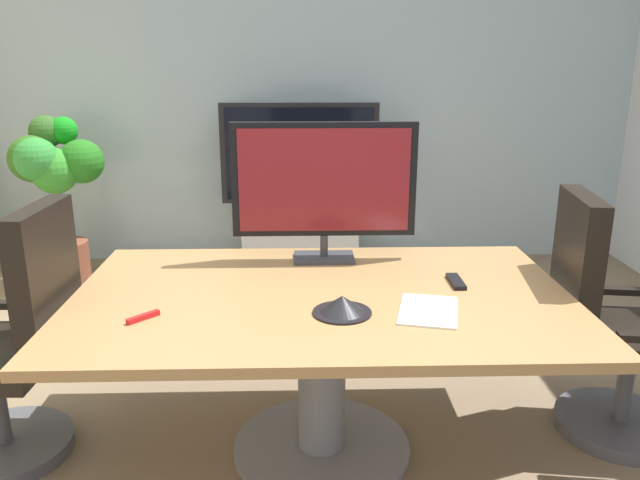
{
  "coord_description": "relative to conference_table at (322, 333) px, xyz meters",
  "views": [
    {
      "loc": [
        -0.04,
        -2.26,
        1.64
      ],
      "look_at": [
        0.04,
        0.33,
        0.88
      ],
      "focal_mm": 35.02,
      "sensor_mm": 36.0,
      "label": 1
    }
  ],
  "objects": [
    {
      "name": "tv_monitor",
      "position": [
        0.02,
        0.45,
        0.53
      ],
      "size": [
        0.84,
        0.18,
        0.64
      ],
      "color": "#333338",
      "rests_on": "conference_table"
    },
    {
      "name": "remote_control",
      "position": [
        0.57,
        0.1,
        0.18
      ],
      "size": [
        0.05,
        0.17,
        0.02
      ],
      "primitive_type": "cube",
      "rotation": [
        0.0,
        0.0,
        0.0
      ],
      "color": "black",
      "rests_on": "conference_table"
    },
    {
      "name": "wall_display_unit",
      "position": [
        -0.09,
        2.42,
        -0.11
      ],
      "size": [
        1.2,
        0.36,
        1.31
      ],
      "color": "#B7BABC",
      "rests_on": "ground"
    },
    {
      "name": "conference_table",
      "position": [
        0.0,
        0.0,
        0.0
      ],
      "size": [
        1.99,
        1.24,
        0.73
      ],
      "color": "olive",
      "rests_on": "ground"
    },
    {
      "name": "paper_notepad",
      "position": [
        0.39,
        -0.2,
        0.18
      ],
      "size": [
        0.27,
        0.34,
        0.01
      ],
      "primitive_type": "cube",
      "rotation": [
        0.0,
        0.0,
        -0.24
      ],
      "color": "white",
      "rests_on": "conference_table"
    },
    {
      "name": "potted_plant",
      "position": [
        -1.87,
        2.16,
        0.24
      ],
      "size": [
        0.67,
        0.53,
        1.23
      ],
      "color": "brown",
      "rests_on": "ground"
    },
    {
      "name": "wall_back_glass_partition",
      "position": [
        -0.04,
        2.78,
        0.84
      ],
      "size": [
        5.33,
        0.1,
        2.78
      ],
      "primitive_type": "cube",
      "color": "#9EB2B7",
      "rests_on": "ground"
    },
    {
      "name": "office_chair_right",
      "position": [
        1.26,
        0.12,
        -0.1
      ],
      "size": [
        0.62,
        0.6,
        1.09
      ],
      "rotation": [
        0.0,
        0.0,
        1.43
      ],
      "color": "#4C4C51",
      "rests_on": "ground"
    },
    {
      "name": "office_chair_left",
      "position": [
        -1.26,
        0.01,
        -0.1
      ],
      "size": [
        0.6,
        0.58,
        1.09
      ],
      "rotation": [
        0.0,
        0.0,
        -1.61
      ],
      "color": "#4C4C51",
      "rests_on": "ground"
    },
    {
      "name": "whiteboard_marker",
      "position": [
        -0.65,
        -0.24,
        0.18
      ],
      "size": [
        0.11,
        0.11,
        0.02
      ],
      "primitive_type": "cube",
      "rotation": [
        0.0,
        0.0,
        0.8
      ],
      "color": "red",
      "rests_on": "conference_table"
    },
    {
      "name": "ground_plane",
      "position": [
        -0.04,
        -0.08,
        -0.55
      ],
      "size": [
        6.71,
        6.71,
        0.0
      ],
      "primitive_type": "plane",
      "color": "#7A664C"
    },
    {
      "name": "conference_phone",
      "position": [
        0.07,
        -0.21,
        0.2
      ],
      "size": [
        0.22,
        0.22,
        0.07
      ],
      "color": "black",
      "rests_on": "conference_table"
    }
  ]
}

